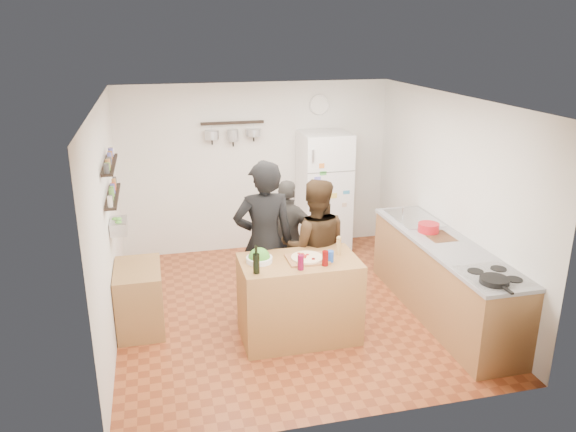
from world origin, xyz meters
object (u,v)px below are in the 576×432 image
object	(u,v)px
skillet	(494,281)
fridge	(324,193)
side_table	(140,298)
pepper_mill	(339,247)
person_back	(288,239)
prep_island	(299,299)
wine_bottle	(256,264)
salad_bowl	(259,259)
salt_canister	(330,256)
person_left	(264,242)
red_bowl	(429,228)
counter_run	(443,279)
wall_clock	(319,105)
person_center	(315,248)

from	to	relation	value
skillet	fridge	size ratio (longest dim) A/B	0.15
fridge	side_table	xyz separation A→B (m)	(-2.69, -1.79, -0.54)
pepper_mill	person_back	size ratio (longest dim) A/B	0.11
pepper_mill	prep_island	bearing A→B (deg)	-173.66
wine_bottle	salad_bowl	bearing A→B (deg)	73.50
salt_canister	salad_bowl	bearing A→B (deg)	166.72
person_left	red_bowl	distance (m)	1.99
skillet	red_bowl	size ratio (longest dim) A/B	1.11
wine_bottle	skillet	bearing A→B (deg)	-19.93
fridge	salad_bowl	bearing A→B (deg)	-121.31
prep_island	skillet	size ratio (longest dim) A/B	4.50
person_back	red_bowl	world-z (taller)	person_back
salad_bowl	fridge	world-z (taller)	fridge
salt_canister	skillet	xyz separation A→B (m)	(1.36, -0.88, -0.02)
salt_canister	red_bowl	xyz separation A→B (m)	(1.41, 0.57, 0.00)
pepper_mill	counter_run	distance (m)	1.42
person_left	person_back	distance (m)	0.68
salad_bowl	wall_clock	bearing A→B (deg)	61.93
prep_island	side_table	size ratio (longest dim) A/B	1.56
person_back	wine_bottle	bearing A→B (deg)	90.58
wine_bottle	counter_run	world-z (taller)	wine_bottle
pepper_mill	person_left	world-z (taller)	person_left
salad_bowl	fridge	distance (m)	2.75
skillet	side_table	xyz separation A→B (m)	(-3.34, 1.61, -0.58)
skillet	person_back	bearing A→B (deg)	127.22
salad_bowl	side_table	bearing A→B (deg)	156.10
person_back	side_table	size ratio (longest dim) A/B	1.88
prep_island	person_left	distance (m)	0.75
prep_island	person_center	world-z (taller)	person_center
salt_canister	person_center	bearing A→B (deg)	88.16
wine_bottle	red_bowl	bearing A→B (deg)	16.77
wine_bottle	skillet	size ratio (longest dim) A/B	0.74
salt_canister	counter_run	size ratio (longest dim) A/B	0.05
person_left	red_bowl	size ratio (longest dim) A/B	7.55
counter_run	red_bowl	size ratio (longest dim) A/B	10.50
salad_bowl	skillet	size ratio (longest dim) A/B	0.99
person_back	skillet	bearing A→B (deg)	154.40
wall_clock	fridge	bearing A→B (deg)	-90.00
red_bowl	fridge	size ratio (longest dim) A/B	0.14
wine_bottle	counter_run	bearing A→B (deg)	7.98
counter_run	person_left	bearing A→B (deg)	168.81
fridge	wall_clock	bearing A→B (deg)	90.00
salad_bowl	person_center	xyz separation A→B (m)	(0.74, 0.47, -0.12)
pepper_mill	salt_canister	xyz separation A→B (m)	(-0.15, -0.17, -0.02)
person_left	prep_island	bearing A→B (deg)	119.00
person_back	counter_run	world-z (taller)	person_back
fridge	side_table	world-z (taller)	fridge
skillet	side_table	bearing A→B (deg)	154.24
prep_island	wine_bottle	distance (m)	0.78
person_back	red_bowl	xyz separation A→B (m)	(1.59, -0.57, 0.22)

